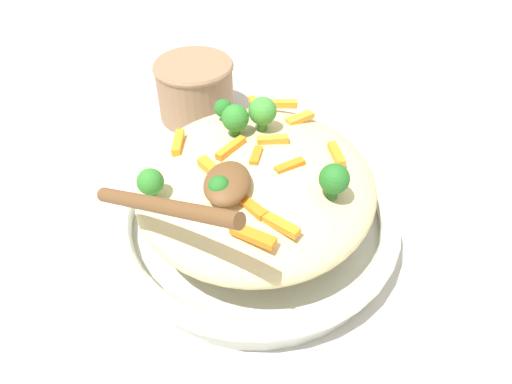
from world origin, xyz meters
name	(u,v)px	position (x,y,z in m)	size (l,w,h in m)	color
ground_plane	(256,238)	(0.00, 0.00, 0.00)	(2.40, 2.40, 0.00)	beige
serving_bowl	(256,221)	(0.00, 0.00, 0.02)	(0.29, 0.29, 0.05)	silver
pasta_mound	(256,184)	(0.00, 0.00, 0.08)	(0.25, 0.23, 0.07)	#DBC689
carrot_piece_0	(256,106)	(-0.09, -0.01, 0.10)	(0.04, 0.01, 0.01)	orange
carrot_piece_1	(178,142)	(-0.02, -0.08, 0.11)	(0.04, 0.01, 0.01)	orange
carrot_piece_2	(253,157)	(0.00, 0.00, 0.11)	(0.02, 0.01, 0.01)	orange
carrot_piece_3	(273,140)	(-0.03, 0.01, 0.11)	(0.03, 0.01, 0.01)	orange
carrot_piece_4	(231,148)	(-0.01, -0.02, 0.11)	(0.04, 0.01, 0.01)	orange
carrot_piece_5	(252,203)	(0.06, 0.00, 0.11)	(0.04, 0.01, 0.01)	orange
carrot_piece_6	(253,236)	(0.09, 0.01, 0.10)	(0.04, 0.01, 0.01)	orange
carrot_piece_7	(336,154)	(-0.02, 0.07, 0.11)	(0.03, 0.01, 0.01)	orange
carrot_piece_8	(278,104)	(-0.10, 0.01, 0.11)	(0.04, 0.01, 0.01)	orange
carrot_piece_9	(290,166)	(0.01, 0.03, 0.11)	(0.03, 0.01, 0.01)	orange
carrot_piece_10	(209,167)	(0.02, -0.04, 0.11)	(0.03, 0.01, 0.01)	orange
carrot_piece_11	(280,224)	(0.08, 0.03, 0.10)	(0.04, 0.01, 0.01)	orange
carrot_piece_12	(300,118)	(-0.08, 0.04, 0.10)	(0.03, 0.01, 0.01)	orange
broccoli_floret_0	(219,187)	(0.06, -0.02, 0.12)	(0.02, 0.02, 0.02)	#205B1C
broccoli_floret_1	(235,119)	(-0.04, -0.02, 0.13)	(0.03, 0.03, 0.03)	#296820
broccoli_floret_2	(263,112)	(-0.05, 0.00, 0.13)	(0.03, 0.03, 0.04)	#377928
broccoli_floret_3	(334,179)	(0.04, 0.07, 0.12)	(0.03, 0.03, 0.03)	#205B1C
broccoli_floret_4	(150,182)	(0.05, -0.08, 0.12)	(0.02, 0.02, 0.03)	#296820
broccoli_floret_5	(223,108)	(-0.07, -0.04, 0.11)	(0.02, 0.02, 0.02)	#205B1C
serving_spoon	(206,190)	(0.07, -0.03, 0.13)	(0.13, 0.14, 0.07)	brown
companion_bowl	(195,88)	(-0.22, -0.11, 0.04)	(0.11, 0.11, 0.08)	#8C6B4C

